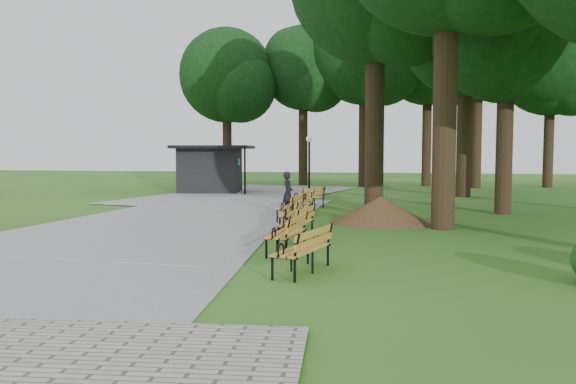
% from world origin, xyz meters
% --- Properties ---
extents(ground, '(100.00, 100.00, 0.00)m').
position_xyz_m(ground, '(0.00, 0.00, 0.00)').
color(ground, '#2D661D').
rests_on(ground, ground).
extents(path, '(12.00, 38.00, 0.06)m').
position_xyz_m(path, '(-4.00, 3.00, 0.03)').
color(path, gray).
rests_on(path, ground).
extents(person, '(0.52, 0.66, 1.58)m').
position_xyz_m(person, '(-0.74, 5.08, 0.79)').
color(person, black).
rests_on(person, ground).
extents(kiosk, '(4.81, 4.33, 2.70)m').
position_xyz_m(kiosk, '(-7.31, 14.98, 1.35)').
color(kiosk, black).
rests_on(kiosk, ground).
extents(lamp_post, '(0.32, 0.32, 3.14)m').
position_xyz_m(lamp_post, '(-1.12, 12.32, 2.26)').
color(lamp_post, black).
rests_on(lamp_post, ground).
extents(dirt_mound, '(2.71, 2.71, 0.90)m').
position_xyz_m(dirt_mound, '(2.82, 2.59, 0.45)').
color(dirt_mound, '#47301C').
rests_on(dirt_mound, ground).
extents(bench_0, '(1.06, 2.00, 0.88)m').
position_xyz_m(bench_0, '(1.61, -5.12, 0.44)').
color(bench_0, '#C0822C').
rests_on(bench_0, ground).
extents(bench_1, '(0.77, 1.94, 0.88)m').
position_xyz_m(bench_1, '(0.88, -3.06, 0.44)').
color(bench_1, '#C0822C').
rests_on(bench_1, ground).
extents(bench_2, '(0.82, 1.95, 0.88)m').
position_xyz_m(bench_2, '(0.75, -1.14, 0.44)').
color(bench_2, '#C0822C').
rests_on(bench_2, ground).
extents(bench_3, '(0.77, 1.94, 0.88)m').
position_xyz_m(bench_3, '(0.19, 1.01, 0.44)').
color(bench_3, '#C0822C').
rests_on(bench_3, ground).
extents(bench_4, '(0.73, 1.93, 0.88)m').
position_xyz_m(bench_4, '(-0.23, 2.92, 0.44)').
color(bench_4, '#C0822C').
rests_on(bench_4, ground).
extents(bench_5, '(0.82, 1.95, 0.88)m').
position_xyz_m(bench_5, '(-0.09, 5.14, 0.44)').
color(bench_5, '#C0822C').
rests_on(bench_5, ground).
extents(bench_6, '(1.35, 2.00, 0.88)m').
position_xyz_m(bench_6, '(-0.31, 7.13, 0.44)').
color(bench_6, '#C0822C').
rests_on(bench_6, ground).
extents(lawn_tree_1, '(5.67, 5.67, 9.77)m').
position_xyz_m(lawn_tree_1, '(7.18, 6.45, 6.89)').
color(lawn_tree_1, black).
rests_on(lawn_tree_1, ground).
extents(lawn_tree_4, '(6.44, 6.44, 11.59)m').
position_xyz_m(lawn_tree_4, '(6.61, 14.75, 8.30)').
color(lawn_tree_4, black).
rests_on(lawn_tree_4, ground).
extents(tree_backdrop, '(37.97, 9.43, 16.58)m').
position_xyz_m(tree_backdrop, '(6.78, 23.18, 8.29)').
color(tree_backdrop, black).
rests_on(tree_backdrop, ground).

